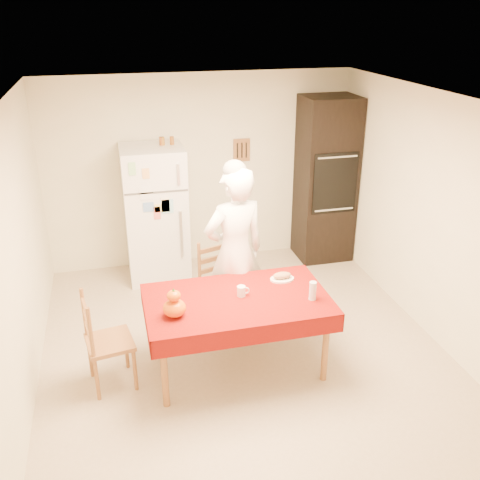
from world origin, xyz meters
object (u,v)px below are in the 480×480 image
object	(u,v)px
oven_cabinet	(326,180)
chair_left	(102,338)
coffee_mug	(241,291)
wine_glass	(313,291)
seated_woman	(235,253)
bread_plate	(282,279)
chair_far	(219,280)
pumpkin_lower	(174,308)
refrigerator	(156,214)
dining_table	(237,305)

from	to	relation	value
oven_cabinet	chair_left	distance (m)	3.74
oven_cabinet	chair_left	xyz separation A→B (m)	(-3.00, -2.15, -0.59)
coffee_mug	wine_glass	world-z (taller)	wine_glass
seated_woman	wine_glass	world-z (taller)	seated_woman
wine_glass	bread_plate	xyz separation A→B (m)	(-0.15, 0.43, -0.08)
seated_woman	wine_glass	size ratio (longest dim) A/B	10.43
oven_cabinet	chair_far	world-z (taller)	oven_cabinet
pumpkin_lower	oven_cabinet	bearing A→B (deg)	44.86
refrigerator	chair_left	world-z (taller)	refrigerator
oven_cabinet	seated_woman	bearing A→B (deg)	-136.42
oven_cabinet	seated_woman	world-z (taller)	oven_cabinet
refrigerator	pumpkin_lower	world-z (taller)	refrigerator
chair_far	seated_woman	size ratio (longest dim) A/B	0.52
bread_plate	chair_far	bearing A→B (deg)	129.45
pumpkin_lower	coffee_mug	bearing A→B (deg)	16.67
chair_far	dining_table	bearing A→B (deg)	-108.64
coffee_mug	bread_plate	bearing A→B (deg)	24.20
refrigerator	wine_glass	xyz separation A→B (m)	(1.19, -2.32, -0.00)
chair_left	bread_plate	distance (m)	1.79
coffee_mug	wine_glass	distance (m)	0.66
oven_cabinet	chair_far	distance (m)	2.27
seated_woman	chair_left	bearing A→B (deg)	11.39
chair_far	seated_woman	world-z (taller)	seated_woman
bread_plate	coffee_mug	bearing A→B (deg)	-155.80
oven_cabinet	pumpkin_lower	xyz separation A→B (m)	(-2.36, -2.34, -0.26)
chair_far	coffee_mug	world-z (taller)	chair_far
chair_far	bread_plate	bearing A→B (deg)	-68.56
wine_glass	bread_plate	distance (m)	0.46
chair_far	pumpkin_lower	xyz separation A→B (m)	(-0.61, -1.02, 0.33)
seated_woman	dining_table	bearing A→B (deg)	65.68
chair_left	bread_plate	world-z (taller)	chair_left
chair_far	bread_plate	distance (m)	0.84
coffee_mug	pumpkin_lower	xyz separation A→B (m)	(-0.65, -0.19, 0.03)
wine_glass	coffee_mug	bearing A→B (deg)	160.70
seated_woman	wine_glass	xyz separation A→B (m)	(0.53, -0.82, -0.07)
oven_cabinet	dining_table	world-z (taller)	oven_cabinet
dining_table	wine_glass	bearing A→B (deg)	-15.23
dining_table	pumpkin_lower	distance (m)	0.64
seated_woman	pumpkin_lower	world-z (taller)	seated_woman
pumpkin_lower	bread_plate	size ratio (longest dim) A/B	0.85
chair_far	refrigerator	bearing A→B (deg)	94.60
chair_far	coffee_mug	size ratio (longest dim) A/B	9.50
dining_table	seated_woman	distance (m)	0.69
coffee_mug	chair_far	bearing A→B (deg)	92.71
chair_far	wine_glass	world-z (taller)	chair_far
oven_cabinet	seated_woman	size ratio (longest dim) A/B	1.20
oven_cabinet	chair_far	xyz separation A→B (m)	(-1.75, -1.32, -0.59)
chair_far	pumpkin_lower	bearing A→B (deg)	-138.84
refrigerator	pumpkin_lower	size ratio (longest dim) A/B	8.31
refrigerator	bread_plate	world-z (taller)	refrigerator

